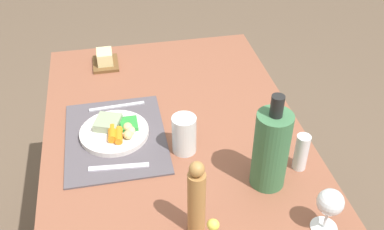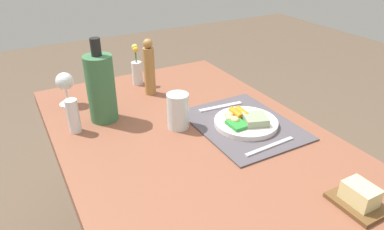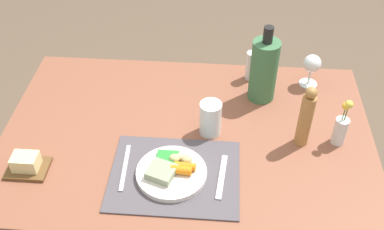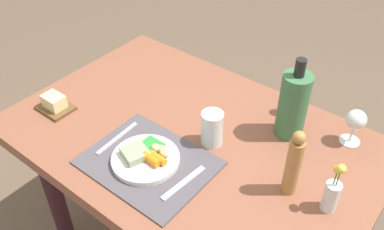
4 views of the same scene
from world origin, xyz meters
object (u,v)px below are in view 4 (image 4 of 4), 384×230
Objects in this scene: dining_table at (191,157)px; butter_dish at (55,104)px; dinner_plate at (146,157)px; wine_glass at (356,121)px; salt_shaker at (296,100)px; fork at (117,138)px; pepper_mill at (293,164)px; knife at (184,183)px; flower_vase at (332,193)px; cooler_bottle at (293,105)px; water_tumbler at (212,130)px.

dining_table is 9.78× the size of butter_dish.
dinner_plate is 1.68× the size of wine_glass.
salt_shaker is (0.25, 0.53, 0.04)m from dinner_plate.
wine_glass is (0.48, 0.50, 0.07)m from dinner_plate.
fork is 1.46× the size of wine_glass.
pepper_mill is (-0.06, -0.32, 0.02)m from wine_glass.
butter_dish is 1.07m from wine_glass.
butter_dish reaches higher than knife.
butter_dish is at bearing -151.19° from wine_glass.
pepper_mill is at bearing -100.70° from wine_glass.
knife is at bearing -56.73° from dining_table.
cooler_bottle is at bearing 138.11° from flower_vase.
cooler_bottle is (0.26, 0.22, 0.23)m from dining_table.
butter_dish is (-0.31, -0.03, 0.02)m from fork.
dining_table is 6.62× the size of fork.
butter_dish is 0.43× the size of cooler_bottle.
wine_glass is at bearing 25.81° from cooler_bottle.
flower_vase is at bearing -2.17° from water_tumbler.
knife is 0.61m from butter_dish.
cooler_bottle is (-0.25, 0.22, 0.06)m from flower_vase.
knife is at bearing -77.47° from water_tumbler.
cooler_bottle reaches higher than pepper_mill.
butter_dish is (-0.61, -0.01, 0.02)m from knife.
fork is at bearing -136.16° from dining_table.
dinner_plate is at bearing -125.13° from cooler_bottle.
dining_table is 10.13× the size of water_tumbler.
butter_dish is at bearing -159.12° from water_tumbler.
butter_dish is at bearing -157.70° from dining_table.
cooler_bottle is at bearing 40.74° from dining_table.
flower_vase is (0.54, 0.19, 0.05)m from dinner_plate.
dining_table is at bearing 128.41° from knife.
flower_vase is at bearing 31.50° from knife.
knife is at bearing -153.63° from flower_vase.
cooler_bottle reaches higher than knife.
salt_shaker is at bearing 66.01° from water_tumbler.
dining_table is 0.44m from pepper_mill.
cooler_bottle reaches higher than water_tumbler.
dining_table is 9.64× the size of wine_glass.
dining_table is 5.75× the size of dinner_plate.
flower_vase is at bearing -78.93° from wine_glass.
wine_glass is (0.63, 0.49, 0.08)m from fork.
flower_vase is at bearing -49.54° from salt_shaker.
knife is 0.60× the size of cooler_bottle.
dinner_plate is 0.74× the size of cooler_bottle.
dining_table is at bearing 179.99° from flower_vase.
dinner_plate reaches higher than dining_table.
flower_vase is 1.52× the size of salt_shaker.
water_tumbler is at bearing 175.13° from pepper_mill.
wine_glass is (0.32, 0.50, 0.08)m from knife.
salt_shaker reaches higher than fork.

